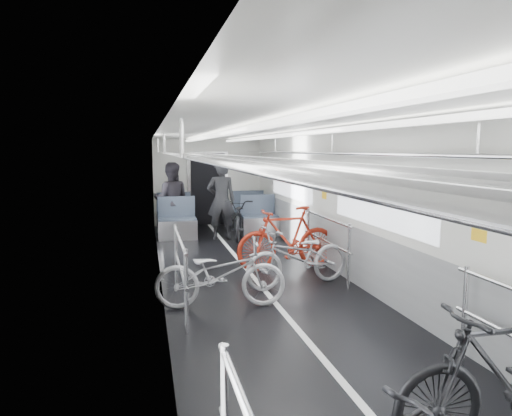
{
  "coord_description": "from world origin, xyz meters",
  "views": [
    {
      "loc": [
        -1.69,
        -5.76,
        2.11
      ],
      "look_at": [
        0.0,
        1.23,
        1.18
      ],
      "focal_mm": 32.0,
      "sensor_mm": 36.0,
      "label": 1
    }
  ],
  "objects_px": {
    "bike_right_near": "(508,376)",
    "bike_right_mid": "(299,256)",
    "bike_right_far": "(287,238)",
    "bike_left_far": "(220,274)",
    "person_standing": "(221,200)",
    "person_seated": "(171,199)",
    "bike_aisle": "(240,218)"
  },
  "relations": [
    {
      "from": "bike_left_far",
      "to": "bike_right_far",
      "type": "bearing_deg",
      "value": -33.8
    },
    {
      "from": "bike_right_near",
      "to": "bike_aisle",
      "type": "distance_m",
      "value": 8.04
    },
    {
      "from": "bike_left_far",
      "to": "bike_right_mid",
      "type": "distance_m",
      "value": 1.48
    },
    {
      "from": "bike_right_near",
      "to": "bike_right_far",
      "type": "height_order",
      "value": "bike_right_far"
    },
    {
      "from": "bike_left_far",
      "to": "bike_right_mid",
      "type": "relative_size",
      "value": 0.97
    },
    {
      "from": "bike_left_far",
      "to": "bike_right_mid",
      "type": "xyz_separation_m",
      "value": [
        1.33,
        0.65,
        0.01
      ]
    },
    {
      "from": "bike_aisle",
      "to": "person_seated",
      "type": "distance_m",
      "value": 1.77
    },
    {
      "from": "bike_right_mid",
      "to": "bike_right_far",
      "type": "xyz_separation_m",
      "value": [
        0.13,
        1.01,
        0.09
      ]
    },
    {
      "from": "person_standing",
      "to": "bike_right_near",
      "type": "bearing_deg",
      "value": 100.16
    },
    {
      "from": "person_standing",
      "to": "bike_right_far",
      "type": "bearing_deg",
      "value": 107.77
    },
    {
      "from": "bike_right_mid",
      "to": "person_seated",
      "type": "height_order",
      "value": "person_seated"
    },
    {
      "from": "bike_right_near",
      "to": "bike_aisle",
      "type": "height_order",
      "value": "bike_right_near"
    },
    {
      "from": "bike_right_near",
      "to": "person_standing",
      "type": "bearing_deg",
      "value": -173.5
    },
    {
      "from": "person_standing",
      "to": "person_seated",
      "type": "height_order",
      "value": "person_standing"
    },
    {
      "from": "bike_aisle",
      "to": "bike_left_far",
      "type": "bearing_deg",
      "value": -90.19
    },
    {
      "from": "bike_right_near",
      "to": "bike_right_far",
      "type": "distance_m",
      "value": 5.02
    },
    {
      "from": "bike_left_far",
      "to": "person_seated",
      "type": "bearing_deg",
      "value": 11.19
    },
    {
      "from": "bike_left_far",
      "to": "bike_right_far",
      "type": "distance_m",
      "value": 2.22
    },
    {
      "from": "bike_aisle",
      "to": "person_standing",
      "type": "xyz_separation_m",
      "value": [
        -0.45,
        0.0,
        0.44
      ]
    },
    {
      "from": "bike_right_mid",
      "to": "person_seated",
      "type": "distance_m",
      "value": 5.05
    },
    {
      "from": "bike_left_far",
      "to": "bike_right_near",
      "type": "relative_size",
      "value": 0.98
    },
    {
      "from": "bike_right_far",
      "to": "bike_aisle",
      "type": "xyz_separation_m",
      "value": [
        -0.24,
        3.02,
        -0.08
      ]
    },
    {
      "from": "bike_right_mid",
      "to": "bike_right_far",
      "type": "bearing_deg",
      "value": 159.46
    },
    {
      "from": "bike_right_mid",
      "to": "person_standing",
      "type": "distance_m",
      "value": 4.1
    },
    {
      "from": "bike_left_far",
      "to": "bike_right_far",
      "type": "height_order",
      "value": "bike_right_far"
    },
    {
      "from": "bike_left_far",
      "to": "bike_right_near",
      "type": "xyz_separation_m",
      "value": [
        1.5,
        -3.35,
        0.08
      ]
    },
    {
      "from": "person_standing",
      "to": "person_seated",
      "type": "relative_size",
      "value": 1.02
    },
    {
      "from": "person_standing",
      "to": "person_seated",
      "type": "xyz_separation_m",
      "value": [
        -1.12,
        0.71,
        -0.02
      ]
    },
    {
      "from": "bike_left_far",
      "to": "person_standing",
      "type": "height_order",
      "value": "person_standing"
    },
    {
      "from": "bike_right_near",
      "to": "bike_right_mid",
      "type": "distance_m",
      "value": 4.01
    },
    {
      "from": "bike_right_far",
      "to": "bike_aisle",
      "type": "height_order",
      "value": "bike_right_far"
    },
    {
      "from": "bike_right_near",
      "to": "bike_right_mid",
      "type": "height_order",
      "value": "bike_right_near"
    }
  ]
}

